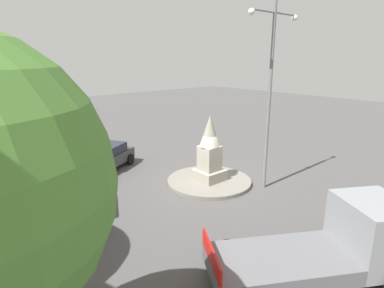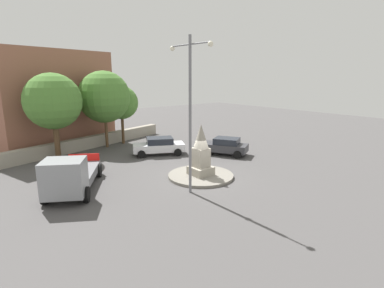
{
  "view_description": "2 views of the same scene",
  "coord_description": "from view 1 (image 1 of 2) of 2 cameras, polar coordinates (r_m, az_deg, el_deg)",
  "views": [
    {
      "loc": [
        10.65,
        10.91,
        6.25
      ],
      "look_at": [
        0.36,
        -0.93,
        1.94
      ],
      "focal_mm": 29.64,
      "sensor_mm": 36.0,
      "label": 1
    },
    {
      "loc": [
        -14.38,
        12.3,
        6.54
      ],
      "look_at": [
        0.78,
        0.11,
        2.11
      ],
      "focal_mm": 28.2,
      "sensor_mm": 36.0,
      "label": 2
    }
  ],
  "objects": [
    {
      "name": "monument",
      "position": [
        15.9,
        3.18,
        -1.22
      ],
      "size": [
        1.34,
        1.34,
        3.35
      ],
      "color": "#9E9687",
      "rests_on": "traffic_island"
    },
    {
      "name": "traffic_island",
      "position": [
        16.44,
        3.1,
        -6.67
      ],
      "size": [
        4.3,
        4.3,
        0.17
      ],
      "primitive_type": "cylinder",
      "color": "gray",
      "rests_on": "ground"
    },
    {
      "name": "car_white_far_side",
      "position": [
        13.72,
        -20.57,
        -9.26
      ],
      "size": [
        3.4,
        4.55,
        1.46
      ],
      "color": "silver",
      "rests_on": "ground"
    },
    {
      "name": "truck_grey_waiting",
      "position": [
        10.39,
        24.51,
        -16.13
      ],
      "size": [
        5.96,
        4.71,
        2.32
      ],
      "color": "gray",
      "rests_on": "ground"
    },
    {
      "name": "streetlamp",
      "position": [
        15.11,
        13.92,
        10.71
      ],
      "size": [
        3.42,
        0.28,
        8.59
      ],
      "color": "slate",
      "rests_on": "ground"
    },
    {
      "name": "ground_plane",
      "position": [
        16.48,
        3.09,
        -6.95
      ],
      "size": [
        80.0,
        80.0,
        0.0
      ],
      "primitive_type": "plane",
      "color": "#4F4C4C"
    },
    {
      "name": "car_dark_grey_passing",
      "position": [
        18.69,
        -15.39,
        -2.29
      ],
      "size": [
        4.22,
        3.42,
        1.45
      ],
      "color": "#38383D",
      "rests_on": "ground"
    }
  ]
}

